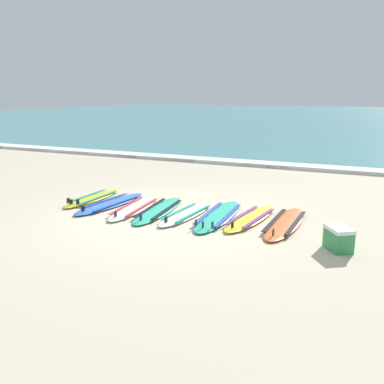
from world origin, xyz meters
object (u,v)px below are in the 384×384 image
surfboard_5 (218,216)px  surfboard_6 (250,218)px  surfboard_4 (186,214)px  cooler_box (338,238)px  surfboard_0 (93,198)px  surfboard_7 (285,223)px  surfboard_2 (134,208)px  surfboard_1 (111,203)px  surfboard_3 (159,210)px

surfboard_5 → surfboard_6: 0.64m
surfboard_4 → cooler_box: bearing=-13.6°
surfboard_0 → surfboard_7: size_ratio=0.86×
cooler_box → surfboard_2: bearing=170.6°
surfboard_1 → surfboard_5: (2.49, 0.09, 0.00)m
surfboard_1 → surfboard_7: size_ratio=0.99×
surfboard_7 → cooler_box: cooler_box is taller
surfboard_2 → surfboard_4: (1.19, 0.02, 0.00)m
surfboard_2 → cooler_box: (4.14, -0.69, 0.16)m
surfboard_1 → surfboard_7: (3.79, 0.14, -0.00)m
surfboard_2 → surfboard_3: (0.55, 0.06, -0.00)m
surfboard_4 → surfboard_7: bearing=6.4°
cooler_box → surfboard_4: bearing=166.4°
surfboard_0 → surfboard_6: (3.77, -0.05, -0.00)m
surfboard_0 → surfboard_7: bearing=-1.1°
surfboard_6 → surfboard_7: bearing=-2.8°
surfboard_1 → surfboard_3: size_ratio=1.00×
surfboard_0 → surfboard_7: (4.44, -0.09, -0.00)m
surfboard_3 → surfboard_5: 1.28m
surfboard_5 → surfboard_7: bearing=2.5°
surfboard_3 → cooler_box: size_ratio=3.96×
surfboard_3 → surfboard_4: size_ratio=1.13×
surfboard_0 → surfboard_6: same height
surfboard_1 → cooler_box: bearing=-9.3°
surfboard_1 → cooler_box: size_ratio=3.96×
surfboard_3 → cooler_box: cooler_box is taller
surfboard_5 → surfboard_2: bearing=-174.3°
surfboard_0 → surfboard_4: same height
surfboard_0 → surfboard_1: 0.69m
surfboard_1 → cooler_box: cooler_box is taller
surfboard_5 → cooler_box: (2.32, -0.87, 0.16)m
surfboard_0 → surfboard_5: (3.14, -0.14, -0.00)m
surfboard_3 → surfboard_4: bearing=-3.5°
surfboard_1 → surfboard_2: 0.67m
surfboard_2 → surfboard_5: 1.83m
surfboard_2 → surfboard_6: 2.47m
cooler_box → surfboard_6: bearing=150.4°
surfboard_0 → surfboard_1: (0.65, -0.23, -0.00)m
surfboard_1 → surfboard_6: size_ratio=1.05×
cooler_box → surfboard_5: bearing=159.4°
surfboard_6 → cooler_box: bearing=-29.6°
surfboard_0 → surfboard_7: 4.45m
surfboard_1 → surfboard_4: bearing=-2.2°
surfboard_0 → surfboard_7: same height
surfboard_6 → surfboard_5: bearing=-171.8°
surfboard_0 → surfboard_1: bearing=-19.5°
surfboard_2 → surfboard_6: same height
surfboard_3 → surfboard_5: (1.28, 0.12, 0.00)m
surfboard_0 → surfboard_5: same height
surfboard_0 → surfboard_2: bearing=-14.0°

